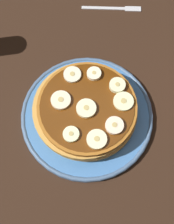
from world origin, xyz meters
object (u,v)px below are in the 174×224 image
at_px(banana_slice_1, 61,100).
at_px(banana_slice_2, 117,85).
at_px(pancake_stack, 86,111).
at_px(fork, 115,8).
at_px(banana_slice_5, 97,139).
at_px(plate, 87,116).
at_px(banana_slice_3, 93,74).
at_px(banana_slice_0, 87,109).
at_px(banana_slice_7, 71,134).
at_px(banana_slice_6, 114,126).
at_px(banana_slice_8, 72,75).
at_px(banana_slice_4, 123,102).

distance_m(banana_slice_1, banana_slice_2, 0.10).
height_order(pancake_stack, fork, pancake_stack).
relative_size(banana_slice_1, banana_slice_5, 1.02).
bearing_deg(fork, plate, -1.95).
bearing_deg(banana_slice_5, pancake_stack, -151.98).
bearing_deg(banana_slice_3, pancake_stack, 0.56).
xyz_separation_m(banana_slice_0, banana_slice_3, (-0.07, -0.00, 0.00)).
distance_m(pancake_stack, banana_slice_7, 0.06).
bearing_deg(plate, banana_slice_2, 136.76).
height_order(banana_slice_6, banana_slice_8, banana_slice_6).
relative_size(banana_slice_8, fork, 0.25).
xyz_separation_m(plate, banana_slice_4, (-0.02, 0.06, 0.05)).
distance_m(banana_slice_2, banana_slice_6, 0.08).
bearing_deg(banana_slice_8, banana_slice_0, 33.35).
bearing_deg(banana_slice_7, banana_slice_0, 161.73).
distance_m(banana_slice_4, fork, 0.25).
height_order(plate, banana_slice_1, banana_slice_1).
bearing_deg(banana_slice_0, banana_slice_8, -146.65).
bearing_deg(banana_slice_7, banana_slice_4, 135.34).
relative_size(banana_slice_2, banana_slice_3, 1.11).
bearing_deg(banana_slice_5, fork, -176.48).
relative_size(banana_slice_1, banana_slice_6, 1.11).
bearing_deg(pancake_stack, banana_slice_3, -179.44).
bearing_deg(banana_slice_8, banana_slice_7, 11.57).
height_order(plate, pancake_stack, pancake_stack).
bearing_deg(fork, banana_slice_7, -4.38).
relative_size(banana_slice_2, banana_slice_4, 0.81).
bearing_deg(banana_slice_7, banana_slice_1, -151.54).
distance_m(pancake_stack, banana_slice_2, 0.07).
xyz_separation_m(banana_slice_2, banana_slice_4, (0.03, 0.02, -0.00)).
height_order(banana_slice_5, banana_slice_8, same).
height_order(pancake_stack, banana_slice_1, banana_slice_1).
height_order(banana_slice_4, banana_slice_5, banana_slice_5).
xyz_separation_m(banana_slice_1, banana_slice_3, (-0.06, 0.04, 0.00)).
height_order(banana_slice_1, banana_slice_6, same).
xyz_separation_m(banana_slice_1, banana_slice_4, (-0.02, 0.11, -0.00)).
xyz_separation_m(banana_slice_4, fork, (-0.24, -0.05, -0.06)).
xyz_separation_m(banana_slice_7, fork, (-0.32, 0.02, -0.06)).
bearing_deg(banana_slice_5, banana_slice_7, -90.06).
height_order(banana_slice_1, banana_slice_8, banana_slice_1).
relative_size(banana_slice_0, banana_slice_7, 1.26).
xyz_separation_m(banana_slice_3, banana_slice_8, (0.01, -0.04, -0.00)).
height_order(banana_slice_1, banana_slice_5, same).
height_order(banana_slice_0, banana_slice_6, same).
distance_m(pancake_stack, banana_slice_4, 0.07).
bearing_deg(pancake_stack, fork, 177.78).
distance_m(banana_slice_0, fork, 0.27).
xyz_separation_m(banana_slice_2, banana_slice_8, (-0.01, -0.08, -0.00)).
xyz_separation_m(banana_slice_6, fork, (-0.29, -0.04, -0.06)).
height_order(plate, banana_slice_6, banana_slice_6).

